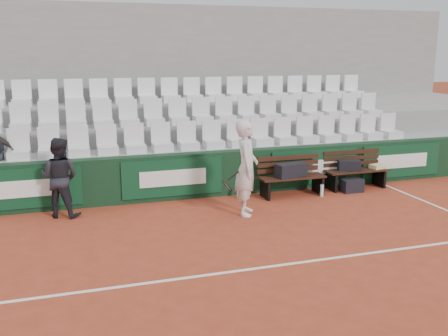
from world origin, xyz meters
The scene contains 20 objects.
ground centered at (0.00, 0.00, 0.00)m, with size 80.00×80.00×0.00m, color #A43D25.
court_baseline centered at (0.00, 0.00, 0.00)m, with size 18.00×0.06×0.01m, color white.
back_barrier centered at (0.07, 3.99, 0.50)m, with size 18.00×0.34×1.00m.
grandstand_tier_front centered at (0.00, 4.62, 0.50)m, with size 18.00×0.95×1.00m, color #9A9A97.
grandstand_tier_mid centered at (0.00, 5.58, 0.72)m, with size 18.00×0.95×1.45m, color gray.
grandstand_tier_back centered at (0.00, 6.53, 0.95)m, with size 18.00×0.95×1.90m, color #9A9A97.
grandstand_rear_wall centered at (0.00, 7.15, 2.20)m, with size 18.00×0.30×4.40m, color gray.
seat_row_front centered at (0.00, 4.45, 1.31)m, with size 11.90×0.44×0.63m, color silver.
seat_row_mid centered at (0.00, 5.40, 1.77)m, with size 11.90×0.44×0.63m, color silver.
seat_row_back centered at (0.00, 6.35, 2.21)m, with size 11.90×0.44×0.63m, color white.
bench_left centered at (2.44, 3.43, 0.23)m, with size 1.50×0.56×0.45m, color #361A10.
bench_right centered at (4.15, 3.57, 0.23)m, with size 1.50×0.56×0.45m, color black.
sports_bag_left centered at (2.39, 3.41, 0.60)m, with size 0.71×0.30×0.30m, color black.
sports_bag_right centered at (3.96, 3.56, 0.57)m, with size 0.51×0.24×0.24m, color black.
towel centered at (4.72, 3.53, 0.50)m, with size 0.35×0.25×0.10m, color #CDC185.
sports_bag_ground centered at (3.90, 3.30, 0.15)m, with size 0.49×0.30×0.30m, color black.
water_bottle_near centered at (1.22, 3.60, 0.12)m, with size 0.07×0.07×0.25m, color silver.
water_bottle_far centered at (3.05, 3.17, 0.14)m, with size 0.08×0.08×0.27m, color silver.
tennis_player centered at (1.00, 2.50, 0.95)m, with size 0.83×0.81×1.89m.
ball_kid centered at (-2.51, 3.46, 0.78)m, with size 0.76×0.59×1.57m, color black.
Camera 1 is at (-2.26, -6.46, 3.15)m, focal length 40.00 mm.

